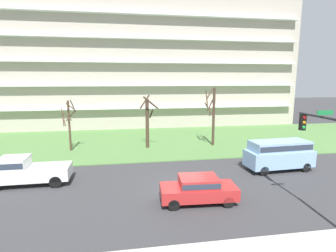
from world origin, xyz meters
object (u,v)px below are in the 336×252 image
object	(u,v)px
pickup_white_near_left	(25,170)
van_blue_center_left	(279,153)
tree_center	(213,114)
sedan_red_center_right	(198,188)
traffic_signal_mast	(335,148)
tree_left	(148,121)
tree_far_left	(69,123)

from	to	relation	value
pickup_white_near_left	van_blue_center_left	size ratio (longest dim) A/B	1.02
tree_center	pickup_white_near_left	world-z (taller)	tree_center
tree_center	sedan_red_center_right	xyz separation A→B (m)	(-5.15, -12.94, -2.58)
traffic_signal_mast	sedan_red_center_right	bearing A→B (deg)	152.45
tree_center	pickup_white_near_left	size ratio (longest dim) A/B	1.15
tree_left	pickup_white_near_left	bearing A→B (deg)	-136.88
tree_center	traffic_signal_mast	xyz separation A→B (m)	(0.73, -16.01, 0.35)
van_blue_center_left	tree_center	bearing A→B (deg)	-75.85
van_blue_center_left	pickup_white_near_left	bearing A→B (deg)	-3.35
sedan_red_center_right	traffic_signal_mast	bearing A→B (deg)	-24.36
tree_left	sedan_red_center_right	distance (m)	13.29
sedan_red_center_right	traffic_signal_mast	world-z (taller)	traffic_signal_mast
van_blue_center_left	traffic_signal_mast	bearing A→B (deg)	72.33
pickup_white_near_left	sedan_red_center_right	bearing A→B (deg)	156.78
traffic_signal_mast	van_blue_center_left	bearing A→B (deg)	75.69
traffic_signal_mast	tree_center	bearing A→B (deg)	92.62
tree_far_left	traffic_signal_mast	size ratio (longest dim) A/B	0.93
tree_center	van_blue_center_left	world-z (taller)	tree_center
tree_far_left	traffic_signal_mast	world-z (taller)	traffic_signal_mast
tree_far_left	van_blue_center_left	bearing A→B (deg)	-26.04
traffic_signal_mast	tree_far_left	bearing A→B (deg)	133.86
tree_left	traffic_signal_mast	xyz separation A→B (m)	(7.67, -16.08, 0.92)
van_blue_center_left	sedan_red_center_right	distance (m)	9.03
tree_far_left	sedan_red_center_right	xyz separation A→B (m)	(9.53, -12.97, -1.99)
tree_center	traffic_signal_mast	bearing A→B (deg)	-87.38
tree_far_left	traffic_signal_mast	xyz separation A→B (m)	(15.41, -16.04, 0.94)
pickup_white_near_left	van_blue_center_left	xyz separation A→B (m)	(18.70, 0.00, 0.38)
sedan_red_center_right	tree_left	bearing A→B (deg)	101.05
pickup_white_near_left	traffic_signal_mast	world-z (taller)	traffic_signal_mast
tree_center	sedan_red_center_right	distance (m)	14.16
tree_far_left	tree_center	bearing A→B (deg)	-0.14
tree_far_left	tree_left	distance (m)	7.74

